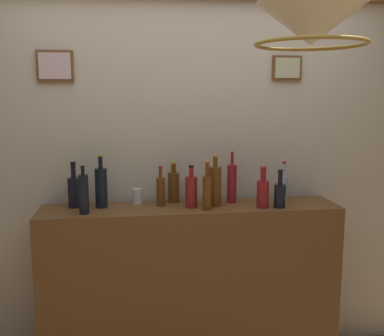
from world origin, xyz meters
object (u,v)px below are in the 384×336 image
at_px(liquor_bottle_sherry, 232,183).
at_px(liquor_bottle_whiskey, 174,186).
at_px(liquor_bottle_port, 215,185).
at_px(liquor_bottle_rum, 192,191).
at_px(liquor_bottle_vermouth, 101,187).
at_px(liquor_bottle_tequila, 74,191).
at_px(liquor_bottle_mezcal, 161,191).
at_px(liquor_bottle_brandy, 207,191).
at_px(liquor_bottle_scotch, 263,192).
at_px(pendant_lamp, 311,25).
at_px(liquor_bottle_amaro, 280,194).
at_px(liquor_bottle_bourbon, 84,194).
at_px(liquor_bottle_vodka, 284,186).
at_px(glass_tumbler_rocks, 137,196).

relative_size(liquor_bottle_sherry, liquor_bottle_whiskey, 1.25).
distance_m(liquor_bottle_port, liquor_bottle_rum, 0.15).
distance_m(liquor_bottle_sherry, liquor_bottle_vermouth, 0.82).
height_order(liquor_bottle_tequila, liquor_bottle_sherry, liquor_bottle_sherry).
bearing_deg(liquor_bottle_mezcal, liquor_bottle_whiskey, 42.17).
xyz_separation_m(liquor_bottle_port, liquor_bottle_rum, (-0.15, -0.01, -0.03)).
height_order(liquor_bottle_vermouth, liquor_bottle_port, liquor_bottle_vermouth).
xyz_separation_m(liquor_bottle_mezcal, liquor_bottle_rum, (0.18, -0.06, 0.01)).
xyz_separation_m(liquor_bottle_brandy, liquor_bottle_scotch, (0.35, 0.01, -0.02)).
bearing_deg(pendant_lamp, liquor_bottle_brandy, 108.80).
xyz_separation_m(liquor_bottle_brandy, pendant_lamp, (0.28, -0.81, 0.84)).
bearing_deg(liquor_bottle_port, liquor_bottle_mezcal, 171.52).
xyz_separation_m(liquor_bottle_amaro, liquor_bottle_scotch, (-0.10, 0.01, 0.01)).
height_order(liquor_bottle_mezcal, liquor_bottle_rum, liquor_bottle_rum).
bearing_deg(liquor_bottle_sherry, liquor_bottle_bourbon, -170.17).
relative_size(liquor_bottle_amaro, liquor_bottle_tequila, 0.83).
height_order(liquor_bottle_sherry, liquor_bottle_scotch, liquor_bottle_sherry).
bearing_deg(liquor_bottle_vodka, liquor_bottle_bourbon, -171.77).
xyz_separation_m(liquor_bottle_sherry, liquor_bottle_scotch, (0.16, -0.15, -0.03)).
bearing_deg(glass_tumbler_rocks, liquor_bottle_rum, -22.07).
xyz_separation_m(liquor_bottle_bourbon, liquor_bottle_port, (0.79, 0.08, 0.01)).
relative_size(liquor_bottle_port, liquor_bottle_vodka, 1.26).
distance_m(liquor_bottle_vodka, glass_tumbler_rocks, 0.95).
bearing_deg(liquor_bottle_whiskey, liquor_bottle_mezcal, -137.83).
xyz_separation_m(liquor_bottle_bourbon, pendant_lamp, (1.00, -0.81, 0.83)).
height_order(liquor_bottle_amaro, glass_tumbler_rocks, liquor_bottle_amaro).
xyz_separation_m(liquor_bottle_mezcal, liquor_bottle_vermouth, (-0.36, 0.01, 0.03)).
relative_size(liquor_bottle_amaro, liquor_bottle_port, 0.73).
bearing_deg(liquor_bottle_mezcal, liquor_bottle_vodka, 3.49).
xyz_separation_m(liquor_bottle_mezcal, liquor_bottle_scotch, (0.62, -0.13, -0.00)).
height_order(liquor_bottle_mezcal, pendant_lamp, pendant_lamp).
bearing_deg(liquor_bottle_vodka, pendant_lamp, -104.83).
xyz_separation_m(liquor_bottle_tequila, liquor_bottle_vermouth, (0.17, -0.02, 0.03)).
xyz_separation_m(liquor_bottle_brandy, glass_tumbler_rocks, (-0.41, 0.20, -0.07)).
relative_size(liquor_bottle_tequila, pendant_lamp, 0.52).
relative_size(liquor_bottle_amaro, liquor_bottle_brandy, 0.78).
xyz_separation_m(liquor_bottle_brandy, liquor_bottle_vodka, (0.54, 0.18, -0.02)).
bearing_deg(liquor_bottle_tequila, liquor_bottle_scotch, -7.94).
bearing_deg(liquor_bottle_whiskey, liquor_bottle_sherry, -8.58).
xyz_separation_m(liquor_bottle_vodka, pendant_lamp, (-0.26, -1.00, 0.86)).
distance_m(liquor_bottle_mezcal, pendant_lamp, 1.39).
relative_size(liquor_bottle_port, liquor_bottle_rum, 1.23).
height_order(liquor_bottle_mezcal, liquor_bottle_sherry, liquor_bottle_sherry).
bearing_deg(pendant_lamp, liquor_bottle_vodka, 75.17).
distance_m(liquor_bottle_mezcal, liquor_bottle_vodka, 0.81).
distance_m(liquor_bottle_bourbon, liquor_bottle_scotch, 1.07).
distance_m(liquor_bottle_mezcal, liquor_bottle_scotch, 0.63).
height_order(liquor_bottle_sherry, glass_tumbler_rocks, liquor_bottle_sherry).
bearing_deg(glass_tumbler_rocks, liquor_bottle_vodka, -1.18).
xyz_separation_m(liquor_bottle_brandy, liquor_bottle_rum, (-0.08, 0.07, -0.01)).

